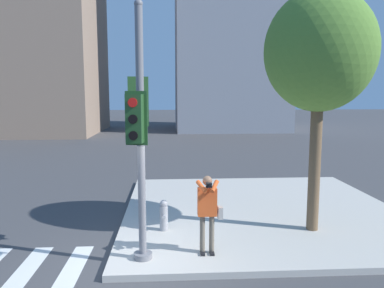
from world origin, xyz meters
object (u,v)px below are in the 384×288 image
object	(u,v)px
person_photographer	(208,208)
street_tree	(320,53)
traffic_signal_pole	(139,127)
fire_hydrant	(164,215)

from	to	relation	value
person_photographer	street_tree	xyz separation A→B (m)	(2.77, 1.27, 3.36)
traffic_signal_pole	person_photographer	bearing A→B (deg)	7.29
traffic_signal_pole	fire_hydrant	world-z (taller)	traffic_signal_pole
fire_hydrant	traffic_signal_pole	bearing A→B (deg)	-105.72
person_photographer	fire_hydrant	size ratio (longest dim) A/B	2.17
street_tree	traffic_signal_pole	bearing A→B (deg)	-160.92
street_tree	fire_hydrant	distance (m)	5.45
traffic_signal_pole	person_photographer	size ratio (longest dim) A/B	3.07
person_photographer	street_tree	size ratio (longest dim) A/B	0.29
traffic_signal_pole	person_photographer	distance (m)	2.24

